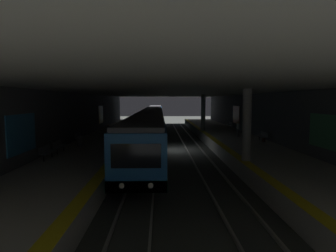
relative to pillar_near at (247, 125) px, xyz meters
The scene contains 22 objects.
ground_plane 11.31m from the pillar_near, 23.73° to the left, with size 120.00×120.00×0.00m, color #383A38.
track_left 10.64m from the pillar_near, 12.26° to the left, with size 60.00×1.53×0.16m.
track_right 12.30m from the pillar_near, 33.50° to the left, with size 60.00×1.53×0.16m.
platform_left 10.52m from the pillar_near, 12.52° to the right, with size 60.00×5.30×1.06m.
platform_right 14.99m from the pillar_near, 47.75° to the left, with size 60.00×5.30×1.06m.
wall_left 11.15m from the pillar_near, 27.26° to the right, with size 60.00×0.56×5.60m.
wall_right 16.99m from the pillar_near, 54.37° to the left, with size 60.00×0.56×5.60m.
ceiling_slab 11.09m from the pillar_near, 23.73° to the left, with size 60.00×19.40×0.40m.
pillar_near is the anchor object (origin of this frame).
pillar_far 18.12m from the pillar_near, ahead, with size 0.56×0.56×4.55m.
metro_train 25.62m from the pillar_near, 14.83° to the left, with size 59.96×2.83×3.49m.
bench_left_near 9.64m from the pillar_near, 26.19° to the right, with size 1.70×0.47×0.86m.
bench_left_mid 15.29m from the pillar_near, 15.99° to the right, with size 1.70×0.47×0.86m.
bench_left_far 21.67m from the pillar_near, 11.17° to the right, with size 1.70×0.47×0.86m.
bench_right_near 13.02m from the pillar_near, 86.70° to the left, with size 1.70×0.47×0.86m.
bench_right_mid 13.37m from the pillar_near, 76.35° to the left, with size 1.70×0.47×0.86m.
bench_right_far 15.46m from the pillar_near, 57.00° to the left, with size 1.70×0.47×0.86m.
person_waiting_near 14.13m from the pillar_near, 47.84° to the left, with size 0.60×0.22×1.58m.
person_walking_mid 11.96m from the pillar_near, 55.01° to the left, with size 0.60×0.23×1.66m.
person_standing_far 12.35m from the pillar_near, 12.98° to the right, with size 0.60×0.22×1.62m.
backpack_on_floor 9.36m from the pillar_near, 27.10° to the right, with size 0.30×0.20×0.40m.
trash_bin 13.60m from the pillar_near, 64.35° to the left, with size 0.44×0.44×0.85m.
Camera 1 is at (-27.63, 1.12, 4.88)m, focal length 30.38 mm.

